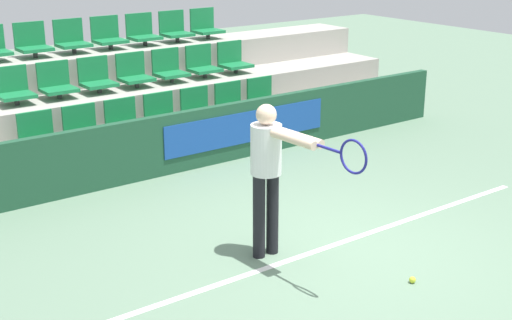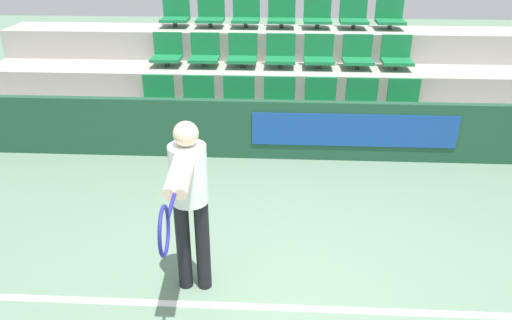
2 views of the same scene
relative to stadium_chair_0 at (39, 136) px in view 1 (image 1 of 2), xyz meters
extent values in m
plane|color=slate|center=(1.86, -3.94, -0.68)|extent=(30.00, 30.00, 0.00)
cube|color=white|center=(1.86, -3.75, -0.68)|extent=(6.21, 0.08, 0.01)
cube|color=#1E4C33|center=(1.86, -0.62, -0.25)|extent=(9.97, 0.12, 0.86)
cube|color=#19479E|center=(2.91, -0.69, -0.21)|extent=(2.84, 0.02, 0.47)
cube|color=#ADA89E|center=(1.86, -0.12, -0.45)|extent=(9.57, 0.85, 0.47)
cube|color=#ADA89E|center=(1.86, 0.73, -0.21)|extent=(9.57, 0.85, 0.94)
cube|color=#ADA89E|center=(1.86, 1.58, 0.03)|extent=(9.57, 0.85, 1.42)
cylinder|color=#333333|center=(0.00, -0.08, -0.16)|extent=(0.07, 0.07, 0.11)
cube|color=#197A42|center=(0.00, -0.08, -0.08)|extent=(0.47, 0.42, 0.05)
cube|color=#197A42|center=(0.00, 0.11, 0.13)|extent=(0.47, 0.04, 0.36)
cylinder|color=#333333|center=(0.62, -0.08, -0.16)|extent=(0.07, 0.07, 0.11)
cube|color=#197A42|center=(0.62, -0.08, -0.08)|extent=(0.47, 0.42, 0.05)
cube|color=#197A42|center=(0.62, 0.11, 0.13)|extent=(0.47, 0.04, 0.36)
cylinder|color=#333333|center=(1.24, -0.08, -0.16)|extent=(0.07, 0.07, 0.11)
cube|color=#197A42|center=(1.24, -0.08, -0.08)|extent=(0.47, 0.42, 0.05)
cube|color=#197A42|center=(1.24, 0.11, 0.13)|extent=(0.47, 0.04, 0.36)
cylinder|color=#333333|center=(1.86, -0.08, -0.16)|extent=(0.07, 0.07, 0.11)
cube|color=#197A42|center=(1.86, -0.08, -0.08)|extent=(0.47, 0.42, 0.05)
cube|color=#197A42|center=(1.86, 0.11, 0.13)|extent=(0.47, 0.04, 0.36)
cylinder|color=#333333|center=(2.48, -0.08, -0.16)|extent=(0.07, 0.07, 0.11)
cube|color=#197A42|center=(2.48, -0.08, -0.08)|extent=(0.47, 0.42, 0.05)
cube|color=#197A42|center=(2.48, 0.11, 0.13)|extent=(0.47, 0.04, 0.36)
cylinder|color=#333333|center=(3.09, -0.08, -0.16)|extent=(0.07, 0.07, 0.11)
cube|color=#197A42|center=(3.09, -0.08, -0.08)|extent=(0.47, 0.42, 0.05)
cube|color=#197A42|center=(3.09, 0.11, 0.13)|extent=(0.47, 0.04, 0.36)
cylinder|color=#333333|center=(3.71, -0.08, -0.16)|extent=(0.07, 0.07, 0.11)
cube|color=#197A42|center=(3.71, -0.08, -0.08)|extent=(0.47, 0.42, 0.05)
cube|color=#197A42|center=(3.71, 0.11, 0.13)|extent=(0.47, 0.04, 0.36)
cylinder|color=#333333|center=(0.00, 0.78, 0.31)|extent=(0.07, 0.07, 0.11)
cube|color=#197A42|center=(0.00, 0.78, 0.39)|extent=(0.47, 0.42, 0.05)
cube|color=#197A42|center=(0.00, 0.97, 0.60)|extent=(0.47, 0.04, 0.36)
cylinder|color=#333333|center=(0.62, 0.78, 0.31)|extent=(0.07, 0.07, 0.11)
cube|color=#197A42|center=(0.62, 0.78, 0.39)|extent=(0.47, 0.42, 0.05)
cube|color=#197A42|center=(0.62, 0.97, 0.60)|extent=(0.47, 0.04, 0.36)
cylinder|color=#333333|center=(1.24, 0.78, 0.31)|extent=(0.07, 0.07, 0.11)
cube|color=#197A42|center=(1.24, 0.78, 0.39)|extent=(0.47, 0.42, 0.05)
cube|color=#197A42|center=(1.24, 0.97, 0.60)|extent=(0.47, 0.04, 0.36)
cylinder|color=#333333|center=(1.86, 0.78, 0.31)|extent=(0.07, 0.07, 0.11)
cube|color=#197A42|center=(1.86, 0.78, 0.39)|extent=(0.47, 0.42, 0.05)
cube|color=#197A42|center=(1.86, 0.97, 0.60)|extent=(0.47, 0.04, 0.36)
cylinder|color=#333333|center=(2.48, 0.78, 0.31)|extent=(0.07, 0.07, 0.11)
cube|color=#197A42|center=(2.48, 0.78, 0.39)|extent=(0.47, 0.42, 0.05)
cube|color=#197A42|center=(2.48, 0.97, 0.60)|extent=(0.47, 0.04, 0.36)
cylinder|color=#333333|center=(3.09, 0.78, 0.31)|extent=(0.07, 0.07, 0.11)
cube|color=#197A42|center=(3.09, 0.78, 0.39)|extent=(0.47, 0.42, 0.05)
cube|color=#197A42|center=(3.09, 0.97, 0.60)|extent=(0.47, 0.04, 0.36)
cylinder|color=#333333|center=(3.71, 0.78, 0.31)|extent=(0.07, 0.07, 0.11)
cube|color=#197A42|center=(3.71, 0.78, 0.39)|extent=(0.47, 0.42, 0.05)
cube|color=#197A42|center=(3.71, 0.97, 0.60)|extent=(0.47, 0.04, 0.36)
cylinder|color=#333333|center=(0.62, 1.63, 0.79)|extent=(0.07, 0.07, 0.11)
cube|color=#197A42|center=(0.62, 1.63, 0.87)|extent=(0.47, 0.42, 0.05)
cube|color=#197A42|center=(0.62, 1.82, 1.07)|extent=(0.47, 0.04, 0.36)
cylinder|color=#333333|center=(1.24, 1.63, 0.79)|extent=(0.07, 0.07, 0.11)
cube|color=#197A42|center=(1.24, 1.63, 0.87)|extent=(0.47, 0.42, 0.05)
cube|color=#197A42|center=(1.24, 1.82, 1.07)|extent=(0.47, 0.04, 0.36)
cylinder|color=#333333|center=(1.86, 1.63, 0.79)|extent=(0.07, 0.07, 0.11)
cube|color=#197A42|center=(1.86, 1.63, 0.87)|extent=(0.47, 0.42, 0.05)
cube|color=#197A42|center=(1.86, 1.82, 1.07)|extent=(0.47, 0.04, 0.36)
cylinder|color=#333333|center=(2.48, 1.63, 0.79)|extent=(0.07, 0.07, 0.11)
cube|color=#197A42|center=(2.48, 1.63, 0.87)|extent=(0.47, 0.42, 0.05)
cube|color=#197A42|center=(2.48, 1.82, 1.07)|extent=(0.47, 0.04, 0.36)
cylinder|color=#333333|center=(3.09, 1.63, 0.79)|extent=(0.07, 0.07, 0.11)
cube|color=#197A42|center=(3.09, 1.63, 0.87)|extent=(0.47, 0.42, 0.05)
cube|color=#197A42|center=(3.09, 1.82, 1.07)|extent=(0.47, 0.04, 0.36)
cylinder|color=#333333|center=(3.71, 1.63, 0.79)|extent=(0.07, 0.07, 0.11)
cube|color=#197A42|center=(3.71, 1.63, 0.87)|extent=(0.47, 0.42, 0.05)
cube|color=#197A42|center=(3.71, 1.82, 1.07)|extent=(0.47, 0.04, 0.36)
cylinder|color=black|center=(1.04, -3.49, -0.23)|extent=(0.13, 0.13, 0.91)
cylinder|color=black|center=(1.22, -3.49, -0.23)|extent=(0.13, 0.13, 0.91)
cylinder|color=white|center=(1.13, -3.49, 0.49)|extent=(0.32, 0.32, 0.52)
sphere|color=beige|center=(1.13, -3.49, 0.86)|extent=(0.21, 0.21, 0.21)
cylinder|color=beige|center=(1.11, -3.94, 0.71)|extent=(0.13, 0.58, 0.09)
cylinder|color=beige|center=(1.20, -3.94, 0.71)|extent=(0.13, 0.58, 0.09)
cylinder|color=navy|center=(1.18, -4.37, 0.71)|extent=(0.05, 0.30, 0.03)
torus|color=navy|center=(1.20, -4.67, 0.71)|extent=(0.04, 0.32, 0.32)
sphere|color=#CCDB33|center=(1.91, -4.85, -0.65)|extent=(0.07, 0.07, 0.07)
camera|label=1|loc=(-3.03, -8.98, 2.68)|focal=50.00mm
camera|label=2|loc=(1.90, -7.17, 2.40)|focal=35.00mm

